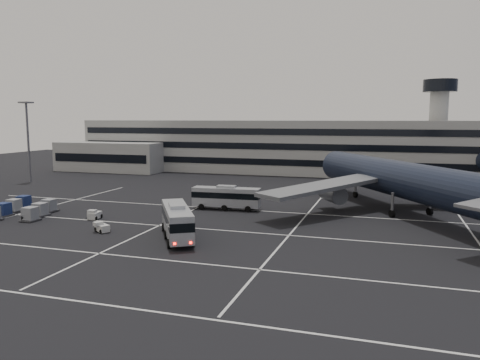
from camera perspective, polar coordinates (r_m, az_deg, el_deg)
name	(u,v)px	position (r m, az deg, el deg)	size (l,w,h in m)	color
ground	(188,236)	(59.02, -6.39, -6.78)	(260.00, 260.00, 0.00)	black
lane_markings	(197,235)	(59.29, -5.26, -6.69)	(90.00, 55.62, 0.01)	silver
terminal	(285,147)	(126.36, 5.54, 4.03)	(125.00, 26.00, 24.00)	gray
hills	(375,177)	(223.85, 16.08, 0.40)	(352.00, 180.00, 44.00)	#38332B
lightpole_left	(28,130)	(117.29, -24.47, 5.52)	(2.40, 2.40, 18.28)	slate
trijet_main	(407,180)	(75.03, 19.65, -0.02)	(41.34, 51.72, 18.08)	black
bus_near	(177,220)	(57.44, -7.69, -4.80)	(8.62, 11.82, 4.27)	#93969B
bus_far	(226,196)	(74.95, -1.67, -2.01)	(11.11, 3.28, 3.88)	#93969B
tug_a	(95,215)	(71.17, -17.31, -4.08)	(1.62, 2.39, 1.43)	#B7B7B2
tug_b	(103,227)	(62.91, -16.41, -5.57)	(2.47, 2.20, 1.37)	#B7B7B2
uld_cluster	(22,209)	(78.07, -25.03, -3.18)	(10.87, 12.31, 2.02)	#2D2D30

